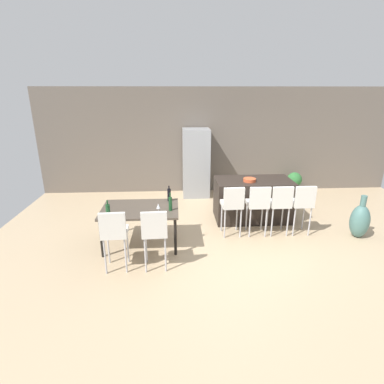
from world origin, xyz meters
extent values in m
plane|color=tan|center=(0.00, 0.00, 0.00)|extent=(10.00, 10.00, 0.00)
cube|color=#665B51|center=(0.00, 2.76, 1.45)|extent=(10.00, 0.12, 2.90)
cube|color=black|center=(0.50, 0.60, 0.46)|extent=(1.68, 0.89, 0.92)
cube|color=silver|center=(-0.13, -0.16, 0.65)|extent=(0.42, 0.42, 0.08)
cube|color=silver|center=(-0.13, -0.33, 0.87)|extent=(0.40, 0.08, 0.36)
cylinder|color=#B2B2B7|center=(-0.30, -0.01, 0.30)|extent=(0.03, 0.03, 0.61)
cylinder|color=#B2B2B7|center=(0.02, 0.00, 0.30)|extent=(0.03, 0.03, 0.61)
cylinder|color=#B2B2B7|center=(-0.29, -0.33, 0.30)|extent=(0.03, 0.03, 0.61)
cylinder|color=#B2B2B7|center=(0.03, -0.32, 0.30)|extent=(0.03, 0.03, 0.61)
cube|color=silver|center=(0.38, -0.16, 0.65)|extent=(0.41, 0.41, 0.08)
cube|color=silver|center=(0.38, -0.33, 0.87)|extent=(0.40, 0.07, 0.36)
cylinder|color=#B2B2B7|center=(0.22, 0.00, 0.30)|extent=(0.03, 0.03, 0.61)
cylinder|color=#B2B2B7|center=(0.54, -0.01, 0.30)|extent=(0.03, 0.03, 0.61)
cylinder|color=#B2B2B7|center=(0.22, -0.32, 0.30)|extent=(0.03, 0.03, 0.61)
cylinder|color=#B2B2B7|center=(0.54, -0.33, 0.30)|extent=(0.03, 0.03, 0.61)
cube|color=silver|center=(0.82, -0.16, 0.65)|extent=(0.40, 0.40, 0.08)
cube|color=silver|center=(0.82, -0.33, 0.87)|extent=(0.40, 0.06, 0.36)
cylinder|color=#B2B2B7|center=(0.66, -0.01, 0.30)|extent=(0.03, 0.03, 0.61)
cylinder|color=#B2B2B7|center=(0.98, 0.00, 0.30)|extent=(0.03, 0.03, 0.61)
cylinder|color=#B2B2B7|center=(0.66, -0.33, 0.30)|extent=(0.03, 0.03, 0.61)
cylinder|color=#B2B2B7|center=(0.98, -0.32, 0.30)|extent=(0.03, 0.03, 0.61)
cube|color=silver|center=(1.27, -0.16, 0.65)|extent=(0.40, 0.40, 0.08)
cube|color=silver|center=(1.27, -0.33, 0.87)|extent=(0.40, 0.06, 0.36)
cylinder|color=#B2B2B7|center=(1.11, 0.00, 0.30)|extent=(0.03, 0.03, 0.61)
cylinder|color=#B2B2B7|center=(1.43, -0.01, 0.30)|extent=(0.03, 0.03, 0.61)
cylinder|color=#B2B2B7|center=(1.11, -0.32, 0.30)|extent=(0.03, 0.03, 0.61)
cylinder|color=#B2B2B7|center=(1.43, -0.33, 0.30)|extent=(0.03, 0.03, 0.61)
cube|color=#4C4238|center=(-1.90, -0.50, 0.72)|extent=(1.41, 0.98, 0.04)
cylinder|color=black|center=(-2.55, -0.07, 0.35)|extent=(0.05, 0.05, 0.70)
cylinder|color=black|center=(-1.26, -0.07, 0.35)|extent=(0.05, 0.05, 0.70)
cylinder|color=black|center=(-2.55, -0.93, 0.35)|extent=(0.05, 0.05, 0.70)
cylinder|color=black|center=(-1.26, -0.93, 0.35)|extent=(0.05, 0.05, 0.70)
cube|color=silver|center=(-2.22, -1.29, 0.65)|extent=(0.42, 0.42, 0.08)
cube|color=silver|center=(-2.21, -1.46, 0.87)|extent=(0.40, 0.08, 0.36)
cylinder|color=#B2B2B7|center=(-2.39, -1.14, 0.30)|extent=(0.03, 0.03, 0.61)
cylinder|color=#B2B2B7|center=(-2.07, -1.12, 0.30)|extent=(0.03, 0.03, 0.61)
cylinder|color=#B2B2B7|center=(-2.37, -1.45, 0.30)|extent=(0.03, 0.03, 0.61)
cylinder|color=#B2B2B7|center=(-2.05, -1.44, 0.30)|extent=(0.03, 0.03, 0.61)
cube|color=silver|center=(-1.59, -1.29, 0.65)|extent=(0.42, 0.42, 0.08)
cube|color=silver|center=(-1.58, -1.46, 0.87)|extent=(0.40, 0.08, 0.36)
cylinder|color=#B2B2B7|center=(-1.75, -1.14, 0.30)|extent=(0.03, 0.03, 0.61)
cylinder|color=#B2B2B7|center=(-1.43, -1.12, 0.30)|extent=(0.03, 0.03, 0.61)
cylinder|color=#B2B2B7|center=(-1.74, -1.45, 0.30)|extent=(0.03, 0.03, 0.61)
cylinder|color=#B2B2B7|center=(-1.42, -1.44, 0.30)|extent=(0.03, 0.03, 0.61)
cylinder|color=#194723|center=(-1.34, -0.64, 0.86)|extent=(0.06, 0.06, 0.25)
cylinder|color=#194723|center=(-1.34, -0.64, 1.03)|extent=(0.02, 0.02, 0.09)
cylinder|color=black|center=(-1.37, -0.14, 0.86)|extent=(0.07, 0.07, 0.25)
cylinder|color=black|center=(-1.37, -0.14, 1.02)|extent=(0.02, 0.02, 0.06)
cylinder|color=#194723|center=(-2.41, -0.84, 0.85)|extent=(0.07, 0.07, 0.21)
cylinder|color=#194723|center=(-2.41, -0.84, 0.99)|extent=(0.03, 0.03, 0.08)
cylinder|color=silver|center=(-1.55, -0.74, 0.74)|extent=(0.06, 0.06, 0.00)
cylinder|color=silver|center=(-1.55, -0.74, 0.78)|extent=(0.01, 0.01, 0.08)
cone|color=silver|center=(-1.55, -0.74, 0.87)|extent=(0.07, 0.07, 0.09)
cube|color=#939699|center=(-0.68, 2.32, 0.92)|extent=(0.72, 0.68, 1.84)
cylinder|color=#C6512D|center=(0.36, 0.49, 0.96)|extent=(0.27, 0.27, 0.07)
ellipsoid|color=#47706B|center=(2.39, -0.43, 0.34)|extent=(0.36, 0.36, 0.68)
cylinder|color=#47706B|center=(2.39, -0.43, 0.77)|extent=(0.11, 0.11, 0.22)
cylinder|color=#996B4C|center=(2.12, 2.31, 0.11)|extent=(0.24, 0.24, 0.22)
sphere|color=#2D6B33|center=(2.12, 2.31, 0.41)|extent=(0.41, 0.41, 0.41)
camera|label=1|loc=(-1.23, -5.70, 2.79)|focal=28.17mm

